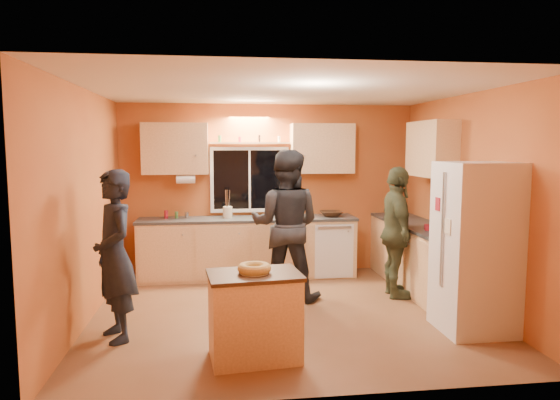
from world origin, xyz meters
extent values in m
plane|color=brown|center=(0.00, 0.00, 0.00)|extent=(4.50, 4.50, 0.00)
cube|color=#BD6930|center=(0.00, 2.00, 1.30)|extent=(4.50, 0.04, 2.60)
cube|color=#BD6930|center=(0.00, -2.00, 1.30)|extent=(4.50, 0.04, 2.60)
cube|color=#BD6930|center=(-2.25, 0.00, 1.30)|extent=(0.04, 4.00, 2.60)
cube|color=#BD6930|center=(2.25, 0.00, 1.30)|extent=(0.04, 4.00, 2.60)
cube|color=white|center=(0.00, 0.00, 2.60)|extent=(4.50, 4.00, 0.02)
cube|color=black|center=(-0.30, 1.99, 1.45)|extent=(1.10, 0.02, 0.90)
cube|color=white|center=(-0.30, 1.97, 1.45)|extent=(1.20, 0.04, 1.00)
cube|color=tan|center=(-1.40, 1.83, 1.92)|extent=(0.95, 0.33, 0.75)
cube|color=tan|center=(0.80, 1.83, 1.92)|extent=(0.95, 0.33, 0.75)
cube|color=tan|center=(2.08, 0.80, 1.92)|extent=(0.33, 1.00, 0.75)
cylinder|color=silver|center=(-1.25, 1.72, 1.48)|extent=(0.27, 0.12, 0.12)
cube|color=tan|center=(-0.35, 1.70, 0.43)|extent=(3.20, 0.60, 0.86)
cube|color=#282B2D|center=(-0.35, 1.70, 0.88)|extent=(3.24, 0.62, 0.04)
cube|color=tan|center=(1.95, 1.70, 0.43)|extent=(0.60, 0.60, 0.86)
cube|color=#282B2D|center=(1.95, 1.70, 0.88)|extent=(0.62, 0.62, 0.04)
cube|color=tan|center=(1.95, 0.50, 0.43)|extent=(0.60, 1.80, 0.86)
cube|color=#282B2D|center=(1.95, 0.50, 0.88)|extent=(0.62, 1.84, 0.04)
cube|color=silver|center=(1.89, -0.80, 0.90)|extent=(0.72, 0.70, 1.80)
cube|color=tan|center=(-0.48, -1.22, 0.39)|extent=(0.85, 0.61, 0.79)
cube|color=#321E10|center=(-0.48, -1.22, 0.79)|extent=(0.89, 0.65, 0.04)
torus|color=#B19348|center=(-0.48, -1.22, 0.86)|extent=(0.31, 0.31, 0.09)
imported|color=black|center=(-1.84, -0.56, 0.87)|extent=(0.65, 0.75, 1.73)
imported|color=black|center=(0.06, 0.59, 0.96)|extent=(1.12, 0.99, 1.92)
imported|color=#343D27|center=(1.50, 0.47, 0.85)|extent=(0.53, 1.04, 1.70)
imported|color=#321E10|center=(0.92, 1.68, 0.94)|extent=(0.35, 0.35, 0.08)
cylinder|color=beige|center=(-0.65, 1.71, 0.99)|extent=(0.14, 0.14, 0.17)
imported|color=gray|center=(1.88, -0.27, 1.06)|extent=(0.36, 0.34, 0.33)
cube|color=maroon|center=(1.89, 0.30, 0.94)|extent=(0.19, 0.16, 0.07)
camera|label=1|loc=(-0.82, -5.66, 1.97)|focal=32.00mm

